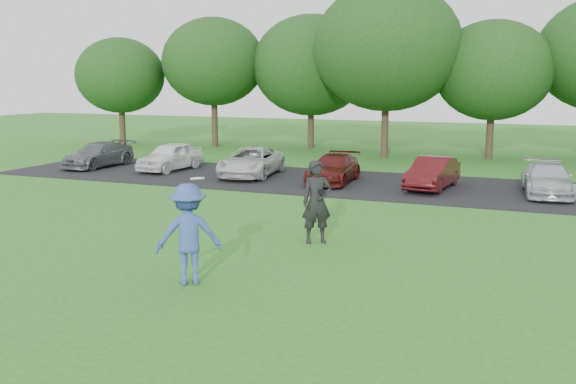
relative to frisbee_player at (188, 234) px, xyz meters
name	(u,v)px	position (x,y,z in m)	size (l,w,h in m)	color
ground	(220,288)	(0.70, -0.07, -0.99)	(100.00, 100.00, 0.00)	#297020
parking_lot	(382,185)	(0.70, 12.93, -0.98)	(32.00, 6.50, 0.03)	black
frisbee_player	(188,234)	(0.00, 0.00, 0.00)	(1.47, 1.33, 2.15)	#3953A1
camera_bystander	(317,202)	(1.25, 3.92, 0.02)	(0.88, 0.82, 2.02)	black
parked_cars	(385,170)	(0.77, 12.99, -0.40)	(28.06, 4.42, 1.21)	#5A5C62
tree_row	(462,59)	(2.21, 22.69, 3.92)	(42.39, 9.85, 8.64)	#38281C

